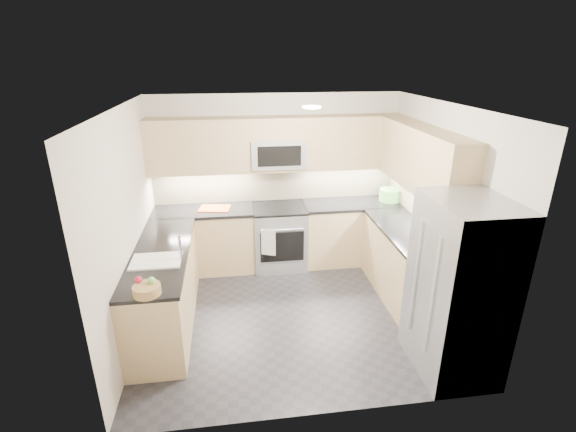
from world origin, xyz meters
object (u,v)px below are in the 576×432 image
object	(u,v)px
refrigerator	(459,289)
fruit_basket	(147,290)
cutting_board	(215,208)
utensil_bowl	(390,195)
gas_range	(279,237)
microwave	(278,153)

from	to	relation	value
refrigerator	fruit_basket	size ratio (longest dim) A/B	7.12
cutting_board	fruit_basket	size ratio (longest dim) A/B	1.68
utensil_bowl	fruit_basket	world-z (taller)	utensil_bowl
fruit_basket	gas_range	bearing A→B (deg)	55.73
gas_range	fruit_basket	world-z (taller)	fruit_basket
gas_range	cutting_board	bearing A→B (deg)	177.78
gas_range	utensil_bowl	size ratio (longest dim) A/B	2.92
microwave	utensil_bowl	distance (m)	1.81
gas_range	utensil_bowl	bearing A→B (deg)	1.02
refrigerator	gas_range	bearing A→B (deg)	120.88
microwave	gas_range	bearing A→B (deg)	-90.00
refrigerator	utensil_bowl	distance (m)	2.47
utensil_bowl	fruit_basket	bearing A→B (deg)	-145.06
refrigerator	utensil_bowl	xyz separation A→B (m)	(0.23, 2.45, 0.13)
refrigerator	fruit_basket	bearing A→B (deg)	175.18
refrigerator	cutting_board	world-z (taller)	refrigerator
refrigerator	microwave	bearing A→B (deg)	119.62
microwave	fruit_basket	world-z (taller)	microwave
microwave	refrigerator	bearing A→B (deg)	-60.38
utensil_bowl	cutting_board	bearing A→B (deg)	179.87
gas_range	microwave	bearing A→B (deg)	90.00
utensil_bowl	cutting_board	world-z (taller)	utensil_bowl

